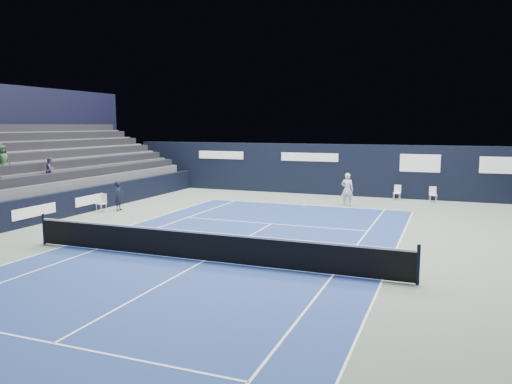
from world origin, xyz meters
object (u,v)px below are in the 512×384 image
line_judge_chair (102,202)px  tennis_player (347,189)px  folding_chair_back_b (433,193)px  folding_chair_back_a (397,190)px  tennis_net (204,245)px

line_judge_chair → tennis_player: 12.53m
folding_chair_back_b → line_judge_chair: (-15.08, -9.23, 0.02)m
folding_chair_back_a → tennis_player: 3.93m
folding_chair_back_a → line_judge_chair: bearing=-139.3°
folding_chair_back_a → line_judge_chair: line_judge_chair is taller
line_judge_chair → folding_chair_back_a: bearing=48.1°
folding_chair_back_b → line_judge_chair: size_ratio=0.97×
tennis_net → folding_chair_back_a: bearing=74.4°
line_judge_chair → tennis_net: size_ratio=0.07×
folding_chair_back_b → tennis_net: (-6.29, -15.51, 0.02)m
folding_chair_back_a → tennis_player: bearing=-120.2°
tennis_net → tennis_player: (2.10, 12.47, 0.37)m
line_judge_chair → tennis_net: (8.79, -6.28, 0.00)m
folding_chair_back_b → line_judge_chair: 17.68m
tennis_net → tennis_player: tennis_player is taller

